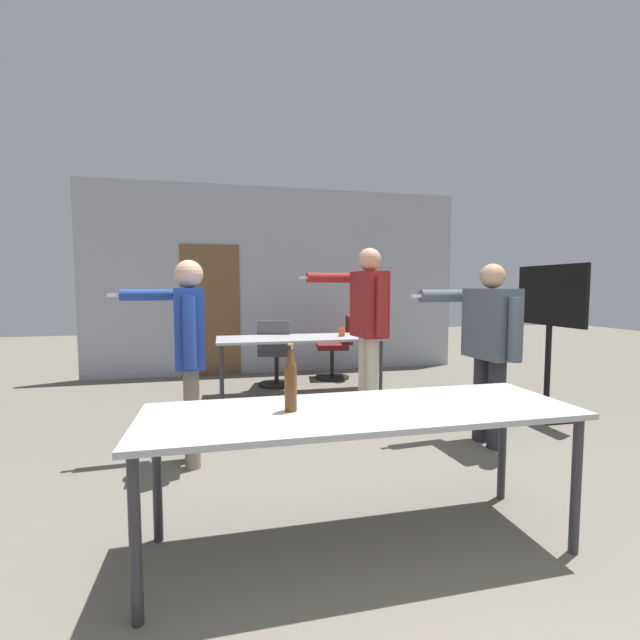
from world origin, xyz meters
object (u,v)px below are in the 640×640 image
(office_chair_far_right, at_px, (276,355))
(office_chair_near_pushed, at_px, (337,349))
(person_left_plaid, at_px, (489,338))
(person_right_polo, at_px, (189,342))
(drink_cup, at_px, (342,332))
(person_center_tall, at_px, (368,316))
(beer_bottle, at_px, (291,380))
(tv_screen, at_px, (549,326))

(office_chair_far_right, height_order, office_chair_near_pushed, office_chair_near_pushed)
(person_left_plaid, xyz_separation_m, person_right_polo, (-2.53, 0.14, 0.03))
(person_left_plaid, xyz_separation_m, office_chair_far_right, (-1.55, 2.62, -0.50))
(drink_cup, bearing_deg, person_right_polo, -133.29)
(person_center_tall, height_order, office_chair_near_pushed, person_center_tall)
(person_left_plaid, xyz_separation_m, beer_bottle, (-1.93, -1.15, -0.03))
(person_left_plaid, bearing_deg, person_right_polo, 82.57)
(tv_screen, xyz_separation_m, office_chair_far_right, (-2.67, 2.04, -0.54))
(tv_screen, distance_m, person_left_plaid, 1.27)
(tv_screen, distance_m, office_chair_far_right, 3.40)
(tv_screen, bearing_deg, person_right_polo, -83.12)
(person_left_plaid, bearing_deg, person_center_tall, 35.26)
(person_center_tall, bearing_deg, drink_cup, -8.16)
(tv_screen, height_order, drink_cup, tv_screen)
(tv_screen, xyz_separation_m, office_chair_near_pushed, (-1.69, 2.38, -0.53))
(person_left_plaid, bearing_deg, beer_bottle, 116.49)
(beer_bottle, bearing_deg, person_left_plaid, 30.66)
(person_right_polo, distance_m, beer_bottle, 1.42)
(beer_bottle, relative_size, drink_cup, 3.23)
(person_left_plaid, bearing_deg, tv_screen, -66.67)
(person_center_tall, relative_size, office_chair_far_right, 1.91)
(person_center_tall, height_order, drink_cup, person_center_tall)
(office_chair_far_right, distance_m, beer_bottle, 3.82)
(person_left_plaid, relative_size, office_chair_far_right, 1.69)
(tv_screen, bearing_deg, office_chair_near_pushed, -144.52)
(beer_bottle, bearing_deg, office_chair_near_pushed, 71.63)
(person_center_tall, height_order, office_chair_far_right, person_center_tall)
(beer_bottle, bearing_deg, person_right_polo, 114.70)
(person_center_tall, relative_size, person_right_polo, 1.12)
(person_right_polo, height_order, office_chair_far_right, person_right_polo)
(office_chair_near_pushed, xyz_separation_m, drink_cup, (-0.19, -0.95, 0.36))
(person_center_tall, xyz_separation_m, beer_bottle, (-1.15, -2.10, -0.17))
(office_chair_near_pushed, relative_size, drink_cup, 8.88)
(beer_bottle, bearing_deg, drink_cup, 69.70)
(office_chair_far_right, height_order, beer_bottle, beer_bottle)
(tv_screen, bearing_deg, person_left_plaid, -62.50)
(office_chair_far_right, height_order, drink_cup, office_chair_far_right)
(person_left_plaid, height_order, person_center_tall, person_center_tall)
(person_left_plaid, bearing_deg, drink_cup, 16.61)
(office_chair_far_right, relative_size, beer_bottle, 2.71)
(person_right_polo, relative_size, beer_bottle, 4.60)
(tv_screen, height_order, person_center_tall, person_center_tall)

